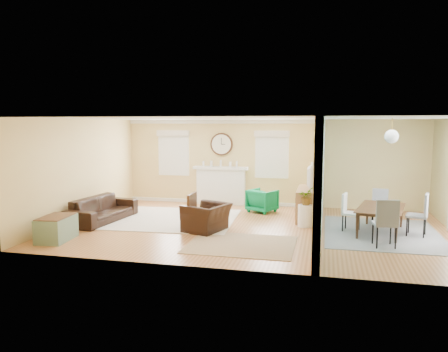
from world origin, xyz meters
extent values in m
plane|color=#9B5A2E|center=(0.00, 0.00, 0.00)|extent=(9.00, 9.00, 0.00)
cube|color=tan|center=(0.00, 3.00, 1.30)|extent=(9.00, 0.02, 2.60)
cube|color=tan|center=(0.00, -3.00, 1.30)|extent=(9.00, 0.02, 2.60)
cube|color=tan|center=(-4.50, 0.00, 1.30)|extent=(0.02, 6.00, 2.60)
cube|color=white|center=(0.00, 0.00, 2.60)|extent=(9.00, 6.00, 0.02)
cube|color=tan|center=(1.50, 1.40, 1.30)|extent=(0.12, 3.20, 2.60)
cube|color=tan|center=(1.50, -2.50, 1.30)|extent=(0.12, 1.00, 2.60)
cube|color=tan|center=(1.50, -1.10, 2.40)|extent=(0.12, 1.80, 0.40)
cube|color=white|center=(1.43, -0.20, 1.10)|extent=(0.04, 0.12, 2.20)
cube|color=white|center=(1.43, -2.00, 1.10)|extent=(0.04, 0.12, 2.20)
cube|color=white|center=(1.43, -1.10, 2.20)|extent=(0.04, 1.92, 0.12)
cube|color=#65ABA1|center=(1.57, 0.00, 1.30)|extent=(0.02, 6.00, 2.60)
cube|color=white|center=(-1.50, 2.88, 0.55)|extent=(1.50, 0.24, 1.10)
cube|color=white|center=(-1.50, 2.85, 1.13)|extent=(1.70, 0.30, 0.08)
cube|color=black|center=(-1.50, 2.98, 0.50)|extent=(0.85, 0.02, 0.75)
cube|color=gold|center=(-1.50, 2.87, 0.42)|extent=(0.85, 0.02, 0.62)
cylinder|color=#4F311D|center=(-1.50, 2.97, 1.85)|extent=(0.70, 0.06, 0.70)
cylinder|color=silver|center=(-1.50, 2.94, 1.85)|extent=(0.60, 0.01, 0.60)
cube|color=black|center=(-1.50, 2.93, 1.95)|extent=(0.02, 0.01, 0.20)
cube|color=black|center=(-1.44, 2.93, 1.85)|extent=(0.12, 0.01, 0.02)
cube|color=white|center=(-3.05, 2.98, 1.55)|extent=(0.90, 0.03, 1.30)
cube|color=white|center=(-3.05, 2.95, 1.55)|extent=(1.00, 0.04, 1.40)
cube|color=beige|center=(-3.05, 2.91, 2.18)|extent=(1.05, 0.10, 0.18)
cube|color=white|center=(0.05, 2.98, 1.55)|extent=(0.90, 0.03, 1.30)
cube|color=white|center=(0.05, 2.95, 1.55)|extent=(1.00, 0.04, 1.40)
cube|color=beige|center=(0.05, 2.91, 2.18)|extent=(1.05, 0.10, 0.18)
cylinder|color=gold|center=(3.00, 0.00, 2.45)|extent=(0.02, 0.02, 0.30)
sphere|color=white|center=(3.00, 0.00, 2.20)|extent=(0.30, 0.30, 0.30)
cube|color=beige|center=(-2.29, 0.51, 0.01)|extent=(3.52, 3.10, 0.02)
cube|color=tan|center=(-0.02, -1.46, 0.01)|extent=(2.17, 1.78, 0.01)
cube|color=gray|center=(2.91, 0.20, 0.01)|extent=(2.52, 3.15, 0.01)
imported|color=black|center=(-3.89, -0.10, 0.31)|extent=(1.03, 2.20, 0.62)
imported|color=black|center=(-1.02, -0.51, 0.32)|extent=(1.12, 1.20, 0.64)
imported|color=#06753F|center=(-0.08, 1.98, 0.32)|extent=(0.93, 0.94, 0.65)
cube|color=gray|center=(-3.93, -2.01, 0.25)|extent=(0.65, 0.96, 0.51)
cube|color=#4F311D|center=(-3.93, -2.01, 0.52)|extent=(0.62, 0.92, 0.02)
cube|color=#9F6E3F|center=(1.19, 1.38, 0.40)|extent=(0.52, 1.56, 0.80)
cube|color=#4F311D|center=(0.93, 0.91, 0.55)|extent=(0.01, 0.42, 0.22)
cube|color=#4F311D|center=(0.93, 0.91, 0.28)|extent=(0.01, 0.42, 0.22)
cube|color=#4F311D|center=(0.93, 1.38, 0.55)|extent=(0.01, 0.42, 0.22)
cube|color=#4F311D|center=(0.93, 1.38, 0.28)|extent=(0.01, 0.42, 0.22)
cube|color=#4F311D|center=(0.93, 1.85, 0.55)|extent=(0.01, 0.42, 0.22)
cube|color=#4F311D|center=(0.93, 1.85, 0.28)|extent=(0.01, 0.42, 0.22)
imported|color=black|center=(1.17, 1.38, 1.12)|extent=(0.17, 1.12, 0.64)
cylinder|color=white|center=(1.18, 0.46, 0.27)|extent=(0.36, 0.36, 0.53)
imported|color=#337F33|center=(1.18, 0.46, 0.74)|extent=(0.39, 0.43, 0.42)
imported|color=#4F311D|center=(2.91, 0.20, 0.30)|extent=(1.30, 1.87, 0.60)
cube|color=gray|center=(2.96, 1.20, 0.41)|extent=(0.43, 0.43, 0.05)
cube|color=gray|center=(2.96, 1.20, 0.63)|extent=(0.38, 0.11, 0.45)
cylinder|color=black|center=(3.13, 1.33, 0.19)|extent=(0.03, 0.03, 0.38)
cylinder|color=black|center=(3.09, 1.03, 0.19)|extent=(0.03, 0.03, 0.38)
cylinder|color=black|center=(2.83, 1.38, 0.19)|extent=(0.03, 0.03, 0.38)
cylinder|color=black|center=(2.78, 1.08, 0.19)|extent=(0.03, 0.03, 0.38)
cube|color=gray|center=(2.81, -0.95, 0.47)|extent=(0.50, 0.50, 0.05)
cube|color=gray|center=(2.81, -0.95, 0.73)|extent=(0.44, 0.11, 0.52)
cylinder|color=black|center=(2.66, -1.15, 0.22)|extent=(0.03, 0.03, 0.44)
cylinder|color=black|center=(2.61, -0.80, 0.22)|extent=(0.03, 0.03, 0.44)
cylinder|color=black|center=(3.01, -1.10, 0.22)|extent=(0.03, 0.03, 0.44)
cylinder|color=black|center=(2.96, -0.75, 0.22)|extent=(0.03, 0.03, 0.44)
cube|color=white|center=(2.23, 0.25, 0.41)|extent=(0.47, 0.47, 0.05)
cube|color=white|center=(2.23, 0.25, 0.64)|extent=(0.14, 0.39, 0.46)
cylinder|color=black|center=(2.12, 0.44, 0.19)|extent=(0.03, 0.03, 0.39)
cylinder|color=black|center=(2.42, 0.36, 0.19)|extent=(0.03, 0.03, 0.39)
cylinder|color=black|center=(2.04, 0.13, 0.19)|extent=(0.03, 0.03, 0.39)
cylinder|color=black|center=(2.35, 0.06, 0.19)|extent=(0.03, 0.03, 0.39)
cube|color=gray|center=(3.61, 0.12, 0.45)|extent=(0.52, 0.52, 0.05)
cube|color=gray|center=(3.61, 0.12, 0.71)|extent=(0.16, 0.42, 0.51)
cylinder|color=black|center=(3.73, -0.09, 0.21)|extent=(0.03, 0.03, 0.42)
cylinder|color=black|center=(3.40, 0.00, 0.21)|extent=(0.03, 0.03, 0.42)
cylinder|color=black|center=(3.83, 0.24, 0.21)|extent=(0.03, 0.03, 0.42)
cylinder|color=black|center=(3.50, 0.33, 0.21)|extent=(0.03, 0.03, 0.42)
camera|label=1|loc=(1.62, -10.05, 2.48)|focal=35.00mm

